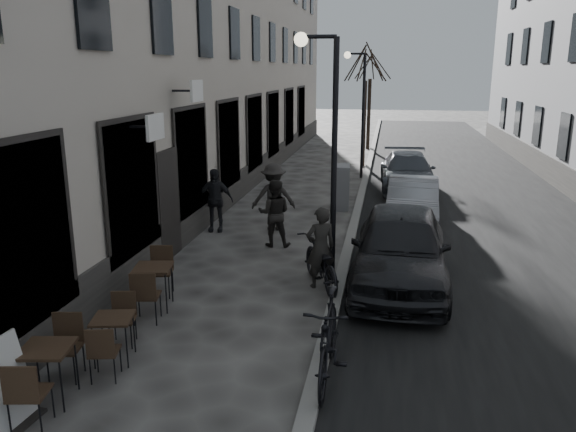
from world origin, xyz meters
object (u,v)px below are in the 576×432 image
(bistro_set_b, at_px, (114,334))
(bistro_set_c, at_px, (154,283))
(tree_near, at_px, (366,63))
(bicycle, at_px, (320,263))
(utility_cabinet, at_px, (341,187))
(pedestrian_far, at_px, (215,200))
(streetlamp_far, at_px, (359,101))
(pedestrian_mid, at_px, (273,197))
(bistro_set_a, at_px, (48,368))
(car_near, at_px, (400,247))
(streetlamp_near, at_px, (326,132))
(pedestrian_near, at_px, (274,213))
(car_far, at_px, (407,172))
(moped, at_px, (328,338))
(tree_far, at_px, (371,65))
(car_mid, at_px, (412,202))
(sign_board, at_px, (10,391))

(bistro_set_b, xyz_separation_m, bistro_set_c, (-0.20, 2.00, 0.06))
(tree_near, xyz_separation_m, bicycle, (-0.10, -15.45, -4.14))
(utility_cabinet, height_order, pedestrian_far, pedestrian_far)
(tree_near, relative_size, bistro_set_c, 3.34)
(streetlamp_far, bearing_deg, pedestrian_mid, -102.46)
(bistro_set_a, height_order, car_near, car_near)
(streetlamp_near, distance_m, pedestrian_near, 3.49)
(bicycle, xyz_separation_m, pedestrian_mid, (-1.82, 4.07, 0.42))
(car_far, bearing_deg, pedestrian_near, -116.90)
(bistro_set_a, xyz_separation_m, moped, (3.65, 1.23, 0.15))
(utility_cabinet, bearing_deg, pedestrian_mid, -124.84)
(tree_far, height_order, pedestrian_mid, tree_far)
(bistro_set_b, height_order, bistro_set_c, bistro_set_c)
(bistro_set_c, distance_m, car_near, 5.00)
(bicycle, height_order, car_mid, car_mid)
(car_near, bearing_deg, bistro_set_b, -135.40)
(moped, bearing_deg, sign_board, -154.84)
(car_near, bearing_deg, streetlamp_far, 99.42)
(tree_far, height_order, sign_board, tree_far)
(streetlamp_far, bearing_deg, tree_near, 88.62)
(sign_board, distance_m, bicycle, 6.26)
(bistro_set_a, relative_size, moped, 0.77)
(sign_board, xyz_separation_m, car_far, (5.28, 15.58, 0.22))
(tree_far, height_order, bistro_set_c, tree_far)
(tree_near, relative_size, car_near, 1.19)
(streetlamp_near, xyz_separation_m, bicycle, (-0.03, -0.45, -2.64))
(car_far, relative_size, moped, 2.23)
(tree_near, distance_m, bistro_set_b, 19.73)
(car_far, bearing_deg, utility_cabinet, -125.29)
(streetlamp_near, xyz_separation_m, tree_far, (0.07, 21.00, 1.50))
(car_near, bearing_deg, moped, -103.04)
(car_mid, bearing_deg, pedestrian_mid, -159.23)
(pedestrian_near, height_order, car_far, pedestrian_near)
(streetlamp_near, distance_m, streetlamp_far, 12.00)
(bicycle, bearing_deg, tree_far, -115.25)
(bicycle, bearing_deg, bistro_set_c, 3.59)
(bistro_set_a, distance_m, utility_cabinet, 12.03)
(moped, bearing_deg, car_far, 83.92)
(bistro_set_a, bearing_deg, utility_cabinet, 65.44)
(streetlamp_near, xyz_separation_m, bistro_set_b, (-2.78, -4.06, -2.72))
(tree_near, bearing_deg, car_near, -84.26)
(streetlamp_far, relative_size, moped, 2.39)
(utility_cabinet, distance_m, car_far, 4.00)
(streetlamp_far, xyz_separation_m, bistro_set_a, (-3.12, -17.23, -2.67))
(car_near, bearing_deg, bistro_set_a, -130.24)
(bistro_set_c, distance_m, pedestrian_near, 4.46)
(bistro_set_c, xyz_separation_m, sign_board, (-0.31, -3.74, -0.03))
(streetlamp_near, distance_m, moped, 4.76)
(car_far, bearing_deg, streetlamp_far, 129.62)
(bicycle, distance_m, pedestrian_near, 3.02)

